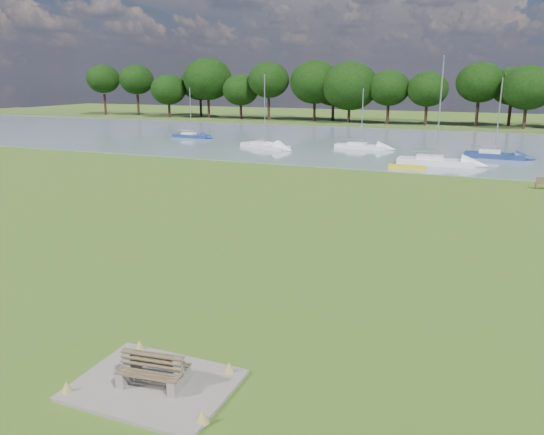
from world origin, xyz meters
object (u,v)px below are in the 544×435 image
at_px(sailboat_3, 435,159).
at_px(sailboat_5, 494,153).
at_px(sailboat_0, 360,145).
at_px(sailboat_4, 191,135).
at_px(bench_pair, 153,370).
at_px(kayak, 407,167).
at_px(sailboat_1, 264,144).

height_order(sailboat_3, sailboat_5, sailboat_3).
xyz_separation_m(sailboat_0, sailboat_3, (9.22, -8.85, 0.13)).
distance_m(sailboat_3, sailboat_4, 34.97).
xyz_separation_m(bench_pair, kayak, (0.93, 38.00, -0.28)).
distance_m(sailboat_1, sailboat_5, 24.89).
relative_size(bench_pair, kayak, 0.57).
height_order(bench_pair, sailboat_3, sailboat_3).
relative_size(bench_pair, sailboat_0, 0.28).
bearing_deg(sailboat_1, sailboat_3, 10.15).
height_order(bench_pair, sailboat_1, sailboat_1).
height_order(sailboat_0, sailboat_3, sailboat_3).
bearing_deg(sailboat_5, sailboat_3, -124.39).
xyz_separation_m(sailboat_0, sailboat_5, (14.33, -2.15, 0.09)).
bearing_deg(sailboat_1, kayak, -0.48).
bearing_deg(sailboat_5, bench_pair, -96.68).
height_order(sailboat_0, sailboat_5, sailboat_5).
bearing_deg(kayak, sailboat_4, 156.54).
bearing_deg(sailboat_5, kayak, -122.98).
bearing_deg(sailboat_0, sailboat_4, 176.74).
bearing_deg(sailboat_3, kayak, -123.63).
xyz_separation_m(sailboat_1, sailboat_5, (24.84, 1.53, 0.09)).
bearing_deg(bench_pair, sailboat_4, 112.67).
distance_m(kayak, sailboat_4, 34.24).
bearing_deg(sailboat_4, sailboat_5, -4.27).
bearing_deg(bench_pair, sailboat_5, 73.09).
height_order(sailboat_1, sailboat_3, sailboat_3).
xyz_separation_m(bench_pair, sailboat_5, (8.09, 47.90, 0.05)).
height_order(bench_pair, kayak, bench_pair).
bearing_deg(sailboat_5, sailboat_1, -173.58).
xyz_separation_m(sailboat_1, sailboat_4, (-13.43, 5.92, 0.00)).
height_order(sailboat_4, sailboat_5, sailboat_5).
relative_size(kayak, sailboat_3, 0.33).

